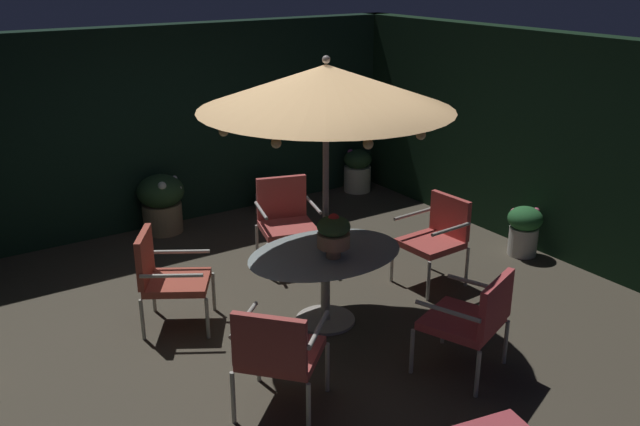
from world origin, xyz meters
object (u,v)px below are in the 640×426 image
object	(u,v)px
patio_umbrella	(326,88)
potted_plant_right_near	(269,195)
centerpiece_planter	(334,233)
potted_plant_front_corner	(524,228)
patio_chair_southeast	(166,274)
potted_plant_left_near	(357,170)
patio_chair_north	(473,316)
potted_plant_right_far	(161,201)
patio_dining_table	(325,266)
patio_chair_northeast	(437,234)
patio_chair_east	(285,216)
patio_chair_south	(277,351)

from	to	relation	value
patio_umbrella	potted_plant_right_near	xyz separation A→B (m)	(1.06, 2.99, -2.02)
centerpiece_planter	potted_plant_front_corner	xyz separation A→B (m)	(2.87, 0.20, -0.65)
centerpiece_planter	potted_plant_right_near	xyz separation A→B (m)	(1.07, 3.14, -0.73)
patio_umbrella	centerpiece_planter	xyz separation A→B (m)	(-0.01, -0.14, -1.29)
patio_chair_southeast	potted_plant_left_near	size ratio (longest dim) A/B	1.48
centerpiece_planter	patio_chair_north	bearing A→B (deg)	-66.46
patio_chair_southeast	potted_plant_right_near	world-z (taller)	patio_chair_southeast
patio_chair_southeast	potted_plant_right_far	xyz separation A→B (m)	(0.85, 2.33, -0.13)
patio_umbrella	potted_plant_right_far	distance (m)	3.65
patio_dining_table	patio_chair_north	size ratio (longest dim) A/B	1.68
centerpiece_planter	patio_chair_northeast	bearing A→B (deg)	8.42
patio_umbrella	potted_plant_right_far	size ratio (longest dim) A/B	3.36
patio_dining_table	potted_plant_right_far	xyz separation A→B (m)	(-0.43, 3.11, -0.17)
patio_chair_northeast	potted_plant_left_near	world-z (taller)	patio_chair_northeast
patio_umbrella	potted_plant_front_corner	xyz separation A→B (m)	(2.86, 0.05, -1.94)
patio_umbrella	patio_chair_north	distance (m)	2.29
patio_umbrella	centerpiece_planter	distance (m)	1.30
patio_umbrella	potted_plant_front_corner	world-z (taller)	patio_umbrella
patio_chair_north	patio_chair_east	xyz separation A→B (m)	(-0.12, 2.84, 0.02)
patio_umbrella	potted_plant_right_near	distance (m)	3.77
potted_plant_left_near	potted_plant_right_near	distance (m)	1.59
patio_chair_north	patio_chair_southeast	world-z (taller)	patio_chair_southeast
patio_umbrella	patio_chair_east	distance (m)	2.28
patio_chair_southeast	potted_plant_left_near	distance (m)	4.56
patio_chair_southeast	potted_plant_left_near	bearing A→B (deg)	30.27
patio_chair_northeast	potted_plant_right_far	xyz separation A→B (m)	(-1.93, 3.03, -0.15)
patio_dining_table	potted_plant_right_far	distance (m)	3.15
patio_chair_east	potted_plant_right_far	xyz separation A→B (m)	(-0.85, 1.67, -0.14)
patio_dining_table	potted_plant_left_near	xyz separation A→B (m)	(2.65, 3.08, -0.25)
patio_chair_south	potted_plant_right_near	size ratio (longest dim) A/B	1.92
patio_chair_east	patio_chair_south	bearing A→B (deg)	-121.98
patio_umbrella	potted_plant_left_near	xyz separation A→B (m)	(2.65, 3.08, -1.94)
patio_umbrella	patio_chair_southeast	world-z (taller)	patio_umbrella
potted_plant_right_far	potted_plant_right_near	bearing A→B (deg)	-4.49
potted_plant_front_corner	potted_plant_right_far	bearing A→B (deg)	137.10
potted_plant_front_corner	centerpiece_planter	bearing A→B (deg)	-176.08
patio_umbrella	potted_plant_right_far	bearing A→B (deg)	97.92
centerpiece_planter	patio_chair_south	size ratio (longest dim) A/B	0.46
potted_plant_left_near	patio_umbrella	bearing A→B (deg)	-130.75
patio_chair_southeast	patio_chair_south	distance (m)	1.79
patio_chair_southeast	potted_plant_right_far	world-z (taller)	patio_chair_southeast
patio_chair_north	patio_chair_northeast	bearing A→B (deg)	56.99
patio_chair_east	potted_plant_left_near	bearing A→B (deg)	36.16
patio_chair_east	potted_plant_right_near	bearing A→B (deg)	67.41
centerpiece_planter	patio_chair_southeast	bearing A→B (deg)	144.11
patio_chair_northeast	patio_chair_south	world-z (taller)	patio_chair_northeast
patio_chair_southeast	patio_umbrella	bearing A→B (deg)	-31.20
patio_chair_southeast	patio_chair_south	world-z (taller)	patio_chair_southeast
patio_umbrella	potted_plant_left_near	size ratio (longest dim) A/B	3.96
potted_plant_right_far	patio_chair_south	bearing A→B (deg)	-99.34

